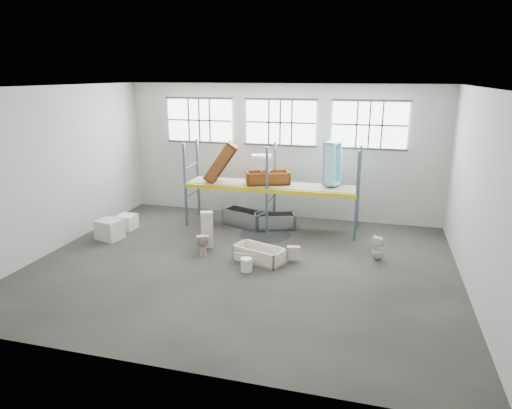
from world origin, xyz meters
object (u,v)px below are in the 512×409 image
(steel_tub_right, at_px, (274,221))
(bucket, at_px, (246,265))
(toilet_white, at_px, (378,248))
(carton_near, at_px, (110,229))
(bathtub_beige, at_px, (259,254))
(steel_tub_left, at_px, (245,218))
(blue_tub_upright, at_px, (332,163))
(rust_tub_flat, at_px, (268,178))
(cistern_tall, at_px, (207,230))
(toilet_beige, at_px, (203,243))

(steel_tub_right, bearing_deg, bucket, -88.75)
(toilet_white, distance_m, carton_near, 8.69)
(bathtub_beige, bearing_deg, steel_tub_left, 133.18)
(steel_tub_left, xyz_separation_m, carton_near, (-3.96, -2.54, 0.04))
(carton_near, bearing_deg, blue_tub_upright, 22.16)
(steel_tub_right, relative_size, blue_tub_upright, 0.97)
(toilet_white, bearing_deg, bucket, -64.10)
(rust_tub_flat, xyz_separation_m, blue_tub_upright, (2.20, 0.24, 0.57))
(cistern_tall, height_order, bucket, cistern_tall)
(toilet_white, distance_m, steel_tub_right, 4.15)
(bathtub_beige, height_order, steel_tub_right, steel_tub_right)
(cistern_tall, xyz_separation_m, steel_tub_right, (1.63, 2.40, -0.33))
(rust_tub_flat, height_order, carton_near, rust_tub_flat)
(blue_tub_upright, bearing_deg, bathtub_beige, -116.68)
(bathtub_beige, distance_m, steel_tub_right, 3.07)
(steel_tub_right, height_order, rust_tub_flat, rust_tub_flat)
(steel_tub_left, height_order, rust_tub_flat, rust_tub_flat)
(toilet_beige, relative_size, steel_tub_right, 0.46)
(cistern_tall, height_order, carton_near, cistern_tall)
(steel_tub_right, height_order, bucket, steel_tub_right)
(toilet_beige, relative_size, cistern_tall, 0.56)
(toilet_white, bearing_deg, steel_tub_left, -114.41)
(toilet_beige, height_order, blue_tub_upright, blue_tub_upright)
(bathtub_beige, xyz_separation_m, toilet_beige, (-1.84, 0.15, 0.11))
(toilet_white, distance_m, blue_tub_upright, 3.51)
(steel_tub_left, bearing_deg, blue_tub_upright, 5.80)
(blue_tub_upright, bearing_deg, toilet_beige, -137.68)
(toilet_beige, bearing_deg, toilet_white, 168.30)
(cistern_tall, height_order, steel_tub_left, cistern_tall)
(toilet_beige, relative_size, toilet_white, 0.91)
(toilet_beige, xyz_separation_m, bucket, (1.67, -0.93, -0.14))
(cistern_tall, xyz_separation_m, toilet_white, (5.25, 0.38, -0.22))
(cistern_tall, relative_size, steel_tub_left, 0.75)
(steel_tub_right, relative_size, carton_near, 1.85)
(steel_tub_left, xyz_separation_m, bucket, (1.18, -3.83, -0.10))
(steel_tub_left, xyz_separation_m, steel_tub_right, (1.10, 0.02, -0.03))
(rust_tub_flat, relative_size, blue_tub_upright, 1.02)
(toilet_beige, xyz_separation_m, steel_tub_right, (1.59, 2.92, -0.07))
(steel_tub_left, distance_m, steel_tub_right, 1.10)
(toilet_white, bearing_deg, blue_tub_upright, -145.32)
(cistern_tall, height_order, rust_tub_flat, rust_tub_flat)
(bathtub_beige, height_order, bucket, bathtub_beige)
(blue_tub_upright, height_order, carton_near, blue_tub_upright)
(toilet_beige, distance_m, steel_tub_left, 2.94)
(toilet_white, distance_m, steel_tub_left, 5.13)
(rust_tub_flat, bearing_deg, carton_near, -151.46)
(bathtub_beige, relative_size, carton_near, 1.95)
(toilet_white, distance_m, bucket, 3.98)
(toilet_white, relative_size, carton_near, 0.95)
(toilet_beige, xyz_separation_m, rust_tub_flat, (1.32, 2.96, 1.49))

